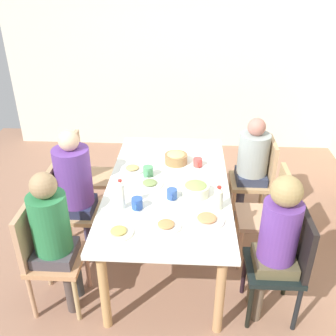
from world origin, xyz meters
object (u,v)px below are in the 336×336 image
person_0 (277,237)px  person_5 (251,161)px  bowl_0 (196,189)px  plate_1 (166,225)px  chair_0 (285,261)px  person_3 (53,232)px  cup_3 (148,172)px  cup_1 (137,203)px  chair_1 (86,171)px  plate_0 (132,169)px  dining_table (168,191)px  cup_0 (198,162)px  chair_5 (259,176)px  chair_2 (69,205)px  cup_2 (172,194)px  chair_4 (270,211)px  chair_3 (45,252)px  plate_2 (207,219)px  person_2 (76,184)px  plate_4 (119,232)px  bottle_0 (121,195)px  bowl_1 (176,158)px  bottle_1 (218,198)px  plate_3 (150,184)px

person_0 → person_5: size_ratio=1.07×
bowl_0 → plate_1: bearing=-26.1°
chair_0 → person_3: person_3 is taller
bowl_0 → cup_3: bowl_0 is taller
person_5 → cup_1: 1.43m
chair_1 → plate_0: bearing=53.8°
person_0 → dining_table: bearing=-127.8°
cup_3 → chair_1: bearing=-125.6°
person_0 → cup_0: person_0 is taller
chair_5 → cup_0: (0.30, -0.63, 0.29)m
dining_table → cup_3: cup_3 is taller
chair_5 → cup_0: bearing=-65.0°
chair_2 → cup_3: chair_2 is taller
person_5 → cup_2: bearing=-41.7°
chair_4 → plate_0: 1.28m
chair_3 → plate_2: (-0.11, 1.20, 0.27)m
person_2 → bowl_0: bearing=80.8°
dining_table → plate_4: (0.69, -0.30, 0.09)m
person_5 → bottle_0: person_5 is taller
chair_3 → person_5: 2.11m
chair_3 → dining_table: bearing=124.9°
person_3 → bowl_0: (-0.45, 1.03, 0.12)m
person_0 → chair_1: person_0 is taller
person_5 → chair_5: bearing=90.0°
chair_0 → plate_4: chair_0 is taller
bowl_0 → bowl_1: (-0.55, -0.18, -0.00)m
chair_5 → bottle_1: bottle_1 is taller
chair_1 → plate_0: 0.74m
person_3 → plate_0: person_3 is taller
person_5 → bowl_1: size_ratio=5.37×
plate_2 → bowl_0: bearing=-167.0°
person_0 → cup_2: (-0.39, -0.76, 0.08)m
person_5 → cup_3: bearing=-62.5°
chair_1 → person_0: bearing=53.7°
plate_2 → cup_1: bearing=-103.8°
chair_4 → plate_4: 1.41m
person_2 → plate_1: 1.02m
cup_1 → bottle_0: (0.00, -0.12, 0.07)m
dining_table → cup_2: (0.23, 0.04, 0.12)m
chair_2 → plate_2: 1.34m
cup_2 → chair_4: bearing=105.0°
chair_0 → plate_3: size_ratio=4.10×
person_2 → plate_2: 1.23m
plate_2 → chair_5: bearing=152.9°
plate_0 → cup_1: 0.61m
chair_4 → cup_0: 0.77m
person_3 → bottle_1: size_ratio=6.05×
chair_3 → person_5: size_ratio=0.79×
plate_4 → bottle_1: bearing=116.0°
person_3 → chair_5: bearing=126.3°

